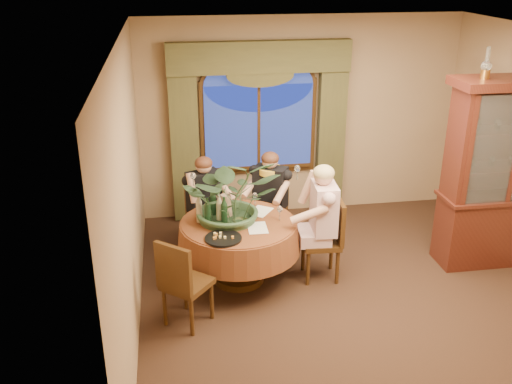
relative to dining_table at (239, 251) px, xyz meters
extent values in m
plane|color=black|center=(1.12, -0.61, -0.38)|extent=(5.00, 5.00, 0.00)
plane|color=#947757|center=(1.12, 1.89, 1.02)|extent=(4.50, 0.00, 4.50)
plane|color=white|center=(1.12, -0.61, 2.42)|extent=(5.00, 5.00, 0.00)
cube|color=#424123|center=(-0.50, 1.77, 0.80)|extent=(0.38, 0.14, 2.32)
cube|color=#424123|center=(1.56, 1.77, 0.80)|extent=(0.38, 0.14, 2.32)
cylinder|color=maroon|center=(0.00, 0.00, 0.00)|extent=(1.59, 1.59, 0.75)
cube|color=#37120C|center=(3.11, 0.00, 0.76)|extent=(1.40, 0.55, 2.27)
cube|color=black|center=(0.95, -0.07, 0.10)|extent=(0.45, 0.45, 0.96)
cube|color=black|center=(0.49, 0.88, 0.10)|extent=(0.57, 0.57, 0.96)
cube|color=black|center=(-0.29, 0.83, 0.10)|extent=(0.54, 0.54, 0.96)
cube|color=black|center=(-0.62, -0.73, 0.10)|extent=(0.59, 0.59, 0.96)
imported|color=#325133|center=(-0.07, 0.09, 1.04)|extent=(1.06, 1.18, 0.92)
imported|color=#4C5A32|center=(0.02, -0.05, 0.40)|extent=(0.16, 0.16, 0.05)
cylinder|color=black|center=(-0.21, -0.40, 0.39)|extent=(0.39, 0.39, 0.02)
cylinder|color=tan|center=(-0.43, 0.07, 0.54)|extent=(0.07, 0.07, 0.33)
cylinder|color=black|center=(-0.26, 0.21, 0.54)|extent=(0.07, 0.07, 0.33)
cylinder|color=tan|center=(-0.21, 0.02, 0.54)|extent=(0.07, 0.07, 0.33)
cylinder|color=black|center=(-0.16, -0.04, 0.54)|extent=(0.07, 0.07, 0.33)
cylinder|color=black|center=(-0.34, -0.02, 0.54)|extent=(0.07, 0.07, 0.33)
cube|color=white|center=(0.18, -0.19, 0.38)|extent=(0.22, 0.31, 0.00)
cube|color=white|center=(0.29, 0.24, 0.38)|extent=(0.35, 0.37, 0.00)
camera|label=1|loc=(-0.70, -5.72, 3.13)|focal=40.00mm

